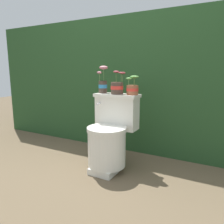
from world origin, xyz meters
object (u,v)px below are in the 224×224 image
toilet (110,136)px  potted_plant_middle (133,88)px  potted_plant_left (103,83)px  potted_plant_midleft (117,87)px

toilet → potted_plant_middle: size_ratio=3.98×
potted_plant_left → potted_plant_midleft: (0.18, -0.03, -0.03)m
potted_plant_left → toilet: bearing=-42.9°
toilet → potted_plant_left: bearing=137.1°
toilet → potted_plant_left: (-0.17, 0.16, 0.47)m
potted_plant_midleft → potted_plant_middle: potted_plant_midleft is taller
potted_plant_midleft → potted_plant_middle: (0.15, 0.02, -0.01)m
potted_plant_midleft → potted_plant_left: bearing=169.2°
potted_plant_midleft → potted_plant_middle: bearing=9.0°
toilet → potted_plant_left: size_ratio=2.63×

